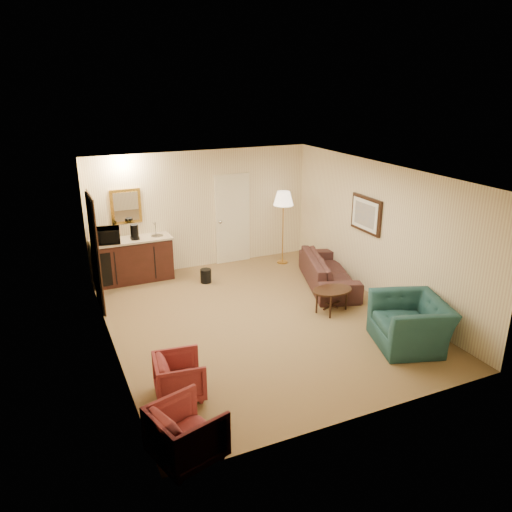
{
  "coord_description": "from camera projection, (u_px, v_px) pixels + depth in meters",
  "views": [
    {
      "loc": [
        -3.31,
        -7.25,
        4.02
      ],
      "look_at": [
        0.18,
        0.5,
        1.0
      ],
      "focal_mm": 35.0,
      "sensor_mm": 36.0,
      "label": 1
    }
  ],
  "objects": [
    {
      "name": "rose_chair_near",
      "position": [
        179.0,
        375.0,
        6.6
      ],
      "size": [
        0.66,
        0.7,
        0.65
      ],
      "primitive_type": "imported",
      "rotation": [
        0.0,
        0.0,
        1.44
      ],
      "color": "maroon",
      "rests_on": "ground"
    },
    {
      "name": "coffee_maker",
      "position": [
        134.0,
        232.0,
        10.17
      ],
      "size": [
        0.21,
        0.21,
        0.31
      ],
      "primitive_type": "cylinder",
      "rotation": [
        0.0,
        0.0,
        -0.33
      ],
      "color": "black",
      "rests_on": "wetbar_cabinet"
    },
    {
      "name": "floor_lamp",
      "position": [
        283.0,
        228.0,
        11.29
      ],
      "size": [
        0.48,
        0.48,
        1.69
      ],
      "primitive_type": "cube",
      "rotation": [
        0.0,
        0.0,
        -0.08
      ],
      "color": "gold",
      "rests_on": "ground"
    },
    {
      "name": "sofa",
      "position": [
        329.0,
        266.0,
        10.17
      ],
      "size": [
        1.25,
        2.21,
        0.83
      ],
      "primitive_type": "imported",
      "rotation": [
        0.0,
        0.0,
        1.25
      ],
      "color": "black",
      "rests_on": "ground"
    },
    {
      "name": "ground",
      "position": [
        259.0,
        319.0,
        8.85
      ],
      "size": [
        6.0,
        6.0,
        0.0
      ],
      "primitive_type": "plane",
      "color": "olive",
      "rests_on": "ground"
    },
    {
      "name": "room_walls",
      "position": [
        236.0,
        216.0,
        8.9
      ],
      "size": [
        5.02,
        6.01,
        2.61
      ],
      "color": "#F8EABA",
      "rests_on": "ground"
    },
    {
      "name": "rose_chair_far",
      "position": [
        187.0,
        430.0,
        5.49
      ],
      "size": [
        0.84,
        0.87,
        0.73
      ],
      "primitive_type": "imported",
      "rotation": [
        0.0,
        0.0,
        1.85
      ],
      "color": "maroon",
      "rests_on": "ground"
    },
    {
      "name": "waste_bin",
      "position": [
        206.0,
        276.0,
        10.41
      ],
      "size": [
        0.26,
        0.26,
        0.29
      ],
      "primitive_type": "cylinder",
      "rotation": [
        0.0,
        0.0,
        0.16
      ],
      "color": "black",
      "rests_on": "ground"
    },
    {
      "name": "microwave",
      "position": [
        105.0,
        234.0,
        9.93
      ],
      "size": [
        0.59,
        0.38,
        0.37
      ],
      "primitive_type": "imported",
      "rotation": [
        0.0,
        0.0,
        -0.15
      ],
      "color": "black",
      "rests_on": "wetbar_cabinet"
    },
    {
      "name": "wetbar_cabinet",
      "position": [
        133.0,
        260.0,
        10.4
      ],
      "size": [
        1.64,
        0.58,
        0.92
      ],
      "primitive_type": "cube",
      "color": "#371611",
      "rests_on": "ground"
    },
    {
      "name": "teal_armchair",
      "position": [
        411.0,
        315.0,
        7.83
      ],
      "size": [
        1.09,
        1.36,
        1.03
      ],
      "primitive_type": "imported",
      "rotation": [
        0.0,
        0.0,
        -1.88
      ],
      "color": "#1C4847",
      "rests_on": "ground"
    },
    {
      "name": "coffee_table",
      "position": [
        332.0,
        300.0,
        9.08
      ],
      "size": [
        0.9,
        0.76,
        0.44
      ],
      "primitive_type": "cube",
      "rotation": [
        0.0,
        0.0,
        0.38
      ],
      "color": "black",
      "rests_on": "ground"
    }
  ]
}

